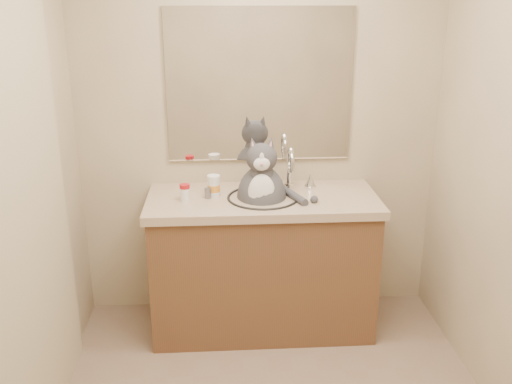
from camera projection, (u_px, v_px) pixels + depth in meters
room at (281, 195)px, 2.28m from camera, size 2.22×2.52×2.42m
vanity at (263, 260)px, 3.44m from camera, size 1.34×0.59×1.12m
mirror at (260, 86)px, 3.36m from camera, size 1.10×0.02×0.90m
shower_curtain at (27, 231)px, 2.37m from camera, size 0.02×1.30×1.93m
cat at (262, 193)px, 3.29m from camera, size 0.40×0.35×0.57m
pill_bottle_redcap at (185, 193)px, 3.22m from camera, size 0.06×0.06×0.10m
pill_bottle_orange at (214, 186)px, 3.30m from camera, size 0.07×0.07×0.13m
grey_canister at (208, 193)px, 3.27m from camera, size 0.04×0.04×0.06m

